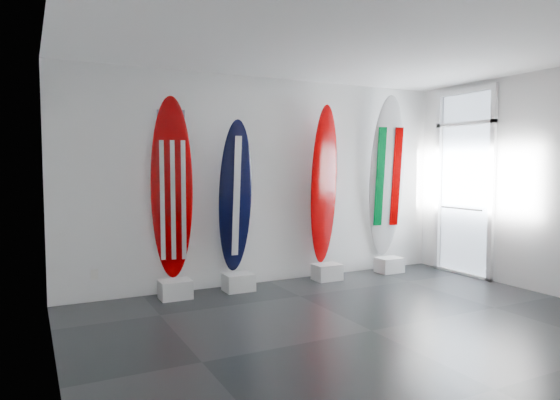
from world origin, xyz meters
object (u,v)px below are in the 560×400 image
surfboard_italy (387,177)px  surfboard_swiss (324,185)px  surfboard_navy (235,197)px  surfboard_usa (172,189)px

surfboard_italy → surfboard_swiss: bearing=-165.7°
surfboard_swiss → surfboard_italy: bearing=-13.4°
surfboard_navy → surfboard_swiss: size_ratio=0.89×
surfboard_swiss → surfboard_italy: size_ratio=0.92×
surfboard_usa → surfboard_italy: bearing=15.2°
surfboard_swiss → surfboard_usa: bearing=166.6°
surfboard_navy → surfboard_swiss: (1.44, 0.00, 0.14)m
surfboard_usa → surfboard_swiss: (2.33, 0.00, 0.01)m
surfboard_navy → surfboard_italy: size_ratio=0.81×
surfboard_swiss → surfboard_italy: surfboard_italy is taller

